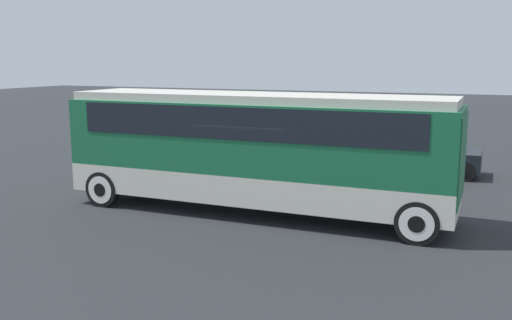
# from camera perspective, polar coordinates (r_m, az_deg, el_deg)

# --- Properties ---
(ground_plane) EXTENTS (120.00, 120.00, 0.00)m
(ground_plane) POSITION_cam_1_polar(r_m,az_deg,el_deg) (15.72, 0.00, -5.25)
(ground_plane) COLOR #26282B
(tour_bus) EXTENTS (10.51, 2.51, 3.25)m
(tour_bus) POSITION_cam_1_polar(r_m,az_deg,el_deg) (15.29, 0.33, 1.77)
(tour_bus) COLOR silver
(tour_bus) RESTS_ON ground_plane
(parked_car_near) EXTENTS (4.06, 1.93, 1.49)m
(parked_car_near) POSITION_cam_1_polar(r_m,az_deg,el_deg) (21.76, 16.19, 0.61)
(parked_car_near) COLOR black
(parked_car_near) RESTS_ON ground_plane
(parked_car_mid) EXTENTS (4.71, 1.82, 1.40)m
(parked_car_mid) POSITION_cam_1_polar(r_m,az_deg,el_deg) (19.96, 3.55, 0.07)
(parked_car_mid) COLOR navy
(parked_car_mid) RESTS_ON ground_plane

